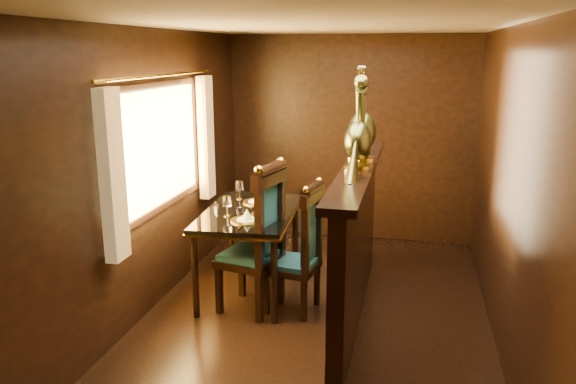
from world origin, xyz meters
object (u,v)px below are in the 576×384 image
chair_left (262,235)px  peacock_right (363,114)px  peacock_left (358,124)px  dining_table (249,218)px  chair_right (304,245)px

chair_left → peacock_right: size_ratio=1.69×
peacock_right → peacock_left: bearing=-90.0°
dining_table → peacock_right: 1.47m
dining_table → chair_left: bearing=-63.2°
peacock_left → dining_table: bearing=158.7°
chair_left → chair_right: (0.36, 0.07, -0.09)m
peacock_right → chair_right: bearing=-150.7°
chair_right → peacock_left: size_ratio=1.64×
peacock_right → chair_left: bearing=-158.1°
chair_right → peacock_right: size_ratio=1.47×
chair_left → peacock_left: (0.82, -0.01, 1.00)m
peacock_left → peacock_right: peacock_right is taller
chair_left → peacock_right: bearing=34.6°
chair_right → peacock_left: (0.45, -0.08, 1.10)m
peacock_right → dining_table: bearing=175.7°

